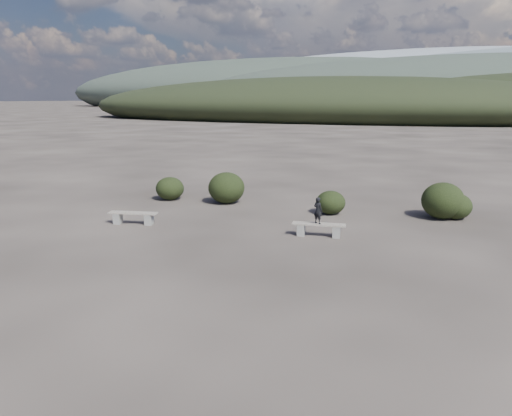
% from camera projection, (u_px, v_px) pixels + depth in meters
% --- Properties ---
extents(ground, '(1200.00, 1200.00, 0.00)m').
position_uv_depth(ground, '(172.00, 273.00, 12.88)').
color(ground, '#2B2521').
rests_on(ground, ground).
extents(bench_left, '(1.78, 0.85, 0.44)m').
position_uv_depth(bench_left, '(133.00, 217.00, 17.85)').
color(bench_left, gray).
rests_on(bench_left, ground).
extents(bench_right, '(1.77, 0.72, 0.43)m').
position_uv_depth(bench_right, '(319.00, 229.00, 16.27)').
color(bench_right, gray).
rests_on(bench_right, ground).
extents(seated_person, '(0.37, 0.31, 0.87)m').
position_uv_depth(seated_person, '(318.00, 210.00, 16.14)').
color(seated_person, black).
rests_on(seated_person, bench_right).
extents(shrub_a, '(1.24, 1.24, 1.02)m').
position_uv_depth(shrub_a, '(170.00, 188.00, 22.11)').
color(shrub_a, black).
rests_on(shrub_a, ground).
extents(shrub_b, '(1.56, 1.56, 1.34)m').
position_uv_depth(shrub_b, '(226.00, 188.00, 21.36)').
color(shrub_b, black).
rests_on(shrub_b, ground).
extents(shrub_c, '(1.14, 1.14, 0.91)m').
position_uv_depth(shrub_c, '(331.00, 202.00, 19.39)').
color(shrub_c, black).
rests_on(shrub_c, ground).
extents(shrub_d, '(1.56, 1.56, 1.37)m').
position_uv_depth(shrub_d, '(443.00, 201.00, 18.60)').
color(shrub_d, black).
rests_on(shrub_d, ground).
extents(shrub_e, '(1.17, 1.17, 0.98)m').
position_uv_depth(shrub_e, '(456.00, 206.00, 18.58)').
color(shrub_e, black).
rests_on(shrub_e, ground).
extents(mountain_ridges, '(500.00, 400.00, 56.00)m').
position_uv_depth(mountain_ridges, '(465.00, 88.00, 314.65)').
color(mountain_ridges, black).
rests_on(mountain_ridges, ground).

